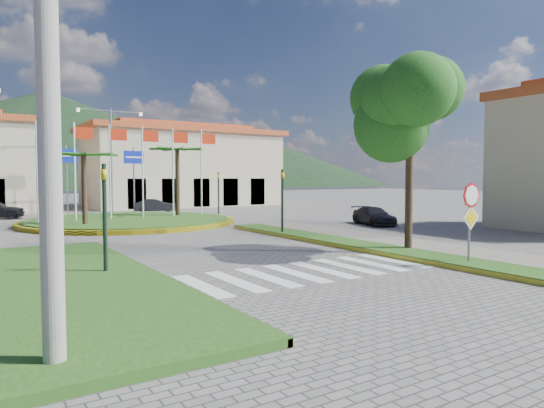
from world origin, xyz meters
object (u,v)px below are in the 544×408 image
stop_sign (471,210)px  car_side_right (374,216)px  utility_pole (47,56)px  roundabout_island (130,221)px  deciduous_tree (410,113)px  car_dark_b (156,206)px

stop_sign → car_side_right: bearing=58.3°
utility_pole → car_side_right: size_ratio=2.49×
roundabout_island → deciduous_tree: deciduous_tree is taller
stop_sign → deciduous_tree: deciduous_tree is taller
deciduous_tree → car_dark_b: 25.45m
car_side_right → car_dark_b: bearing=130.7°
car_dark_b → stop_sign: bearing=-164.0°
utility_pole → car_side_right: bearing=34.5°
stop_sign → car_side_right: (7.04, 11.40, -1.27)m
roundabout_island → car_dark_b: size_ratio=3.89×
roundabout_island → car_side_right: roundabout_island is taller
stop_sign → car_side_right: stop_sign is taller
deciduous_tree → car_dark_b: (-1.11, 25.00, -4.64)m
roundabout_island → stop_sign: (4.90, -20.04, 1.62)m
deciduous_tree → car_dark_b: bearing=92.5°
stop_sign → deciduous_tree: (0.60, 3.04, 3.38)m
roundabout_island → utility_pole: 23.64m
roundabout_island → deciduous_tree: (5.50, -17.00, 5.00)m
deciduous_tree → roundabout_island: bearing=107.9°
roundabout_island → deciduous_tree: size_ratio=1.87×
stop_sign → car_dark_b: bearing=91.0°
stop_sign → deciduous_tree: 4.59m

